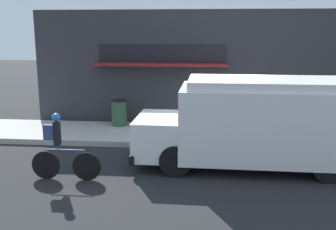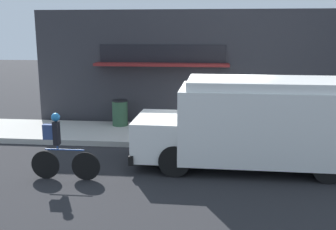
{
  "view_description": "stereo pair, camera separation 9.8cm",
  "coord_description": "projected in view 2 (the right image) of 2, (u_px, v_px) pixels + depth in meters",
  "views": [
    {
      "loc": [
        -0.46,
        -11.48,
        3.54
      ],
      "look_at": [
        -1.54,
        -0.2,
        1.1
      ],
      "focal_mm": 42.0,
      "sensor_mm": 36.0,
      "label": 1
    },
    {
      "loc": [
        -0.36,
        -11.47,
        3.54
      ],
      "look_at": [
        -1.54,
        -0.2,
        1.1
      ],
      "focal_mm": 42.0,
      "sensor_mm": 36.0,
      "label": 2
    }
  ],
  "objects": [
    {
      "name": "cyclist",
      "position": [
        60.0,
        148.0,
        9.41
      ],
      "size": [
        1.71,
        0.21,
        1.65
      ],
      "rotation": [
        0.0,
        0.0,
        -0.0
      ],
      "color": "black",
      "rests_on": "ground_plane"
    },
    {
      "name": "storefront",
      "position": [
        217.0,
        70.0,
        14.25
      ],
      "size": [
        13.64,
        0.8,
        4.28
      ],
      "color": "#2D2D33",
      "rests_on": "ground_plane"
    },
    {
      "name": "trash_bin",
      "position": [
        120.0,
        113.0,
        14.14
      ],
      "size": [
        0.56,
        0.56,
        0.93
      ],
      "color": "#2D5138",
      "rests_on": "sidewalk"
    },
    {
      "name": "sidewalk",
      "position": [
        219.0,
        136.0,
        13.15
      ],
      "size": [
        28.0,
        2.68,
        0.18
      ],
      "color": "#ADAAA3",
      "rests_on": "ground_plane"
    },
    {
      "name": "school_bus",
      "position": [
        259.0,
        122.0,
        10.19
      ],
      "size": [
        5.95,
        2.7,
        2.34
      ],
      "rotation": [
        0.0,
        0.0,
        -0.01
      ],
      "color": "white",
      "rests_on": "ground_plane"
    },
    {
      "name": "ground_plane",
      "position": [
        219.0,
        150.0,
        11.86
      ],
      "size": [
        70.0,
        70.0,
        0.0
      ],
      "primitive_type": "plane",
      "color": "#232326"
    }
  ]
}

